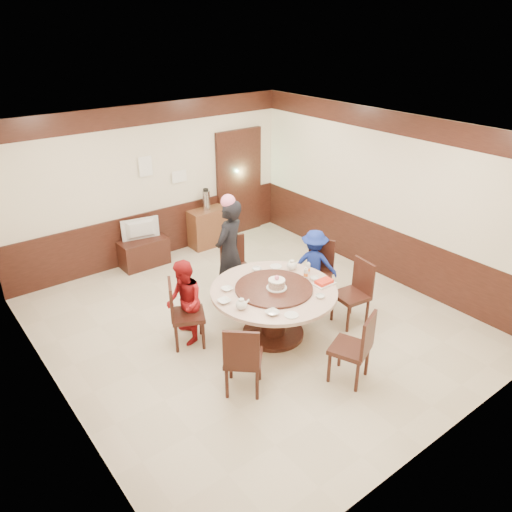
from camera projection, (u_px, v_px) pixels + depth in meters
room at (253, 258)px, 6.95m from camera, size 6.00×6.04×2.84m
banquet_table at (274, 303)px, 6.92m from camera, size 1.74×1.74×0.78m
chair_0 at (317, 282)px, 7.94m from camera, size 0.61×0.60×0.97m
chair_1 at (238, 278)px, 8.06m from camera, size 0.51×0.52×0.97m
chair_2 at (187, 324)px, 6.84m from camera, size 0.59×0.59×0.97m
chair_3 at (243, 369)px, 5.97m from camera, size 0.62×0.62×0.97m
chair_4 at (351, 359)px, 6.16m from camera, size 0.57×0.58×0.97m
chair_5 at (351, 304)px, 7.32m from camera, size 0.50×0.49×0.97m
person_standing at (229, 252)px, 7.66m from camera, size 0.73×0.63×1.69m
person_red at (184, 303)px, 6.78m from camera, size 0.62×0.70×1.21m
person_blue at (314, 264)px, 7.90m from camera, size 0.81×0.84×1.15m
birthday_cake at (277, 284)px, 6.76m from camera, size 0.28×0.28×0.19m
teapot_left at (241, 305)px, 6.34m from camera, size 0.17×0.15×0.13m
teapot_right at (292, 266)px, 7.33m from camera, size 0.17×0.15×0.13m
bowl_0 at (227, 289)px, 6.79m from camera, size 0.15×0.15×0.04m
bowl_1 at (320, 296)px, 6.61m from camera, size 0.12×0.12×0.04m
bowl_2 at (272, 313)px, 6.24m from camera, size 0.17×0.17×0.04m
bowl_3 at (314, 278)px, 7.06m from camera, size 0.13×0.13×0.04m
bowl_4 at (224, 301)px, 6.50m from camera, size 0.17×0.17×0.04m
bowl_5 at (257, 269)px, 7.31m from camera, size 0.14×0.14×0.04m
saucer_near at (291, 315)px, 6.22m from camera, size 0.18×0.18×0.01m
saucer_far at (276, 266)px, 7.42m from camera, size 0.18×0.18×0.01m
shrimp_platter at (324, 282)px, 6.93m from camera, size 0.30×0.20×0.06m
bottle_0 at (306, 274)px, 7.05m from camera, size 0.06×0.06×0.16m
bottle_1 at (308, 269)px, 7.20m from camera, size 0.06×0.06×0.16m
tv_stand at (144, 252)px, 9.04m from camera, size 0.85×0.45×0.50m
television at (141, 230)px, 8.85m from camera, size 0.68×0.21×0.39m
side_cabinet at (209, 227)px, 9.79m from camera, size 0.80×0.40×0.75m
thermos at (206, 200)px, 9.53m from camera, size 0.15×0.15×0.38m
notice_left at (146, 166)px, 8.70m from camera, size 0.25×0.00×0.35m
notice_right at (179, 176)px, 9.18m from camera, size 0.30×0.00×0.22m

